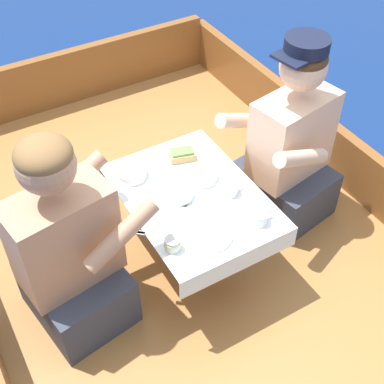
{
  "coord_description": "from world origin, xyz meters",
  "views": [
    {
      "loc": [
        -0.85,
        -1.51,
        2.34
      ],
      "look_at": [
        0.0,
        -0.07,
        0.73
      ],
      "focal_mm": 50.0,
      "sensor_mm": 36.0,
      "label": 1
    }
  ],
  "objects": [
    {
      "name": "gunwale_starboard",
      "position": [
        0.99,
        0.0,
        0.45
      ],
      "size": [
        0.06,
        3.05,
        0.31
      ],
      "primitive_type": "cube",
      "color": "brown",
      "rests_on": "boat_deck"
    },
    {
      "name": "bowl_center_far",
      "position": [
        -0.18,
        0.18,
        0.73
      ],
      "size": [
        0.14,
        0.14,
        0.04
      ],
      "color": "white",
      "rests_on": "cockpit_table"
    },
    {
      "name": "person_starboard",
      "position": [
        0.58,
        -0.01,
        0.7
      ],
      "size": [
        0.57,
        0.52,
        0.98
      ],
      "rotation": [
        0.0,
        0.0,
        3.32
      ],
      "color": "#333847",
      "rests_on": "boat_deck"
    },
    {
      "name": "person_port",
      "position": [
        -0.58,
        -0.08,
        0.69
      ],
      "size": [
        0.57,
        0.51,
        0.96
      ],
      "rotation": [
        0.0,
        0.0,
        0.16
      ],
      "color": "#333847",
      "rests_on": "boat_deck"
    },
    {
      "name": "boat_deck",
      "position": [
        0.0,
        0.0,
        0.15
      ],
      "size": [
        2.04,
        3.05,
        0.3
      ],
      "primitive_type": "cube",
      "color": "#9E6B38",
      "rests_on": "ground_plane"
    },
    {
      "name": "ground_plane",
      "position": [
        0.0,
        0.0,
        0.0
      ],
      "size": [
        60.0,
        60.0,
        0.0
      ],
      "primitive_type": "plane",
      "color": "navy"
    },
    {
      "name": "coffee_cup_port",
      "position": [
        0.15,
        -0.14,
        0.74
      ],
      "size": [
        0.1,
        0.07,
        0.06
      ],
      "color": "white",
      "rests_on": "cockpit_table"
    },
    {
      "name": "bow_coaming",
      "position": [
        0.0,
        1.5,
        0.48
      ],
      "size": [
        1.92,
        0.06,
        0.36
      ],
      "primitive_type": "cube",
      "color": "brown",
      "rests_on": "boat_deck"
    },
    {
      "name": "plate_bread",
      "position": [
        -0.06,
        -0.3,
        0.71
      ],
      "size": [
        0.21,
        0.21,
        0.01
      ],
      "color": "white",
      "rests_on": "cockpit_table"
    },
    {
      "name": "tin_can",
      "position": [
        -0.22,
        -0.29,
        0.73
      ],
      "size": [
        0.07,
        0.07,
        0.05
      ],
      "color": "silver",
      "rests_on": "cockpit_table"
    },
    {
      "name": "cockpit_table",
      "position": [
        0.0,
        -0.07,
        0.66
      ],
      "size": [
        0.56,
        0.77,
        0.41
      ],
      "color": "#B2B2B7",
      "rests_on": "boat_deck"
    },
    {
      "name": "bowl_starboard_near",
      "position": [
        0.09,
        -0.0,
        0.73
      ],
      "size": [
        0.13,
        0.13,
        0.04
      ],
      "color": "white",
      "rests_on": "cockpit_table"
    },
    {
      "name": "coffee_cup_starboard",
      "position": [
        0.16,
        -0.34,
        0.73
      ],
      "size": [
        0.1,
        0.07,
        0.05
      ],
      "color": "white",
      "rests_on": "cockpit_table"
    },
    {
      "name": "sandwich",
      "position": [
        0.08,
        0.16,
        0.74
      ],
      "size": [
        0.14,
        0.1,
        0.05
      ],
      "rotation": [
        0.0,
        0.0,
        -0.28
      ],
      "color": "tan",
      "rests_on": "plate_sandwich"
    },
    {
      "name": "utensil_fork_starboard",
      "position": [
        -0.25,
        -0.19,
        0.71
      ],
      "size": [
        0.14,
        0.12,
        0.0
      ],
      "rotation": [
        0.0,
        0.0,
        2.44
      ],
      "color": "silver",
      "rests_on": "cockpit_table"
    },
    {
      "name": "bowl_port_near",
      "position": [
        -0.06,
        -0.05,
        0.73
      ],
      "size": [
        0.11,
        0.11,
        0.04
      ],
      "color": "white",
      "rests_on": "cockpit_table"
    },
    {
      "name": "utensil_fork_port",
      "position": [
        -0.1,
        -0.13,
        0.71
      ],
      "size": [
        0.16,
        0.1,
        0.0
      ],
      "rotation": [
        0.0,
        0.0,
        0.52
      ],
      "color": "silver",
      "rests_on": "cockpit_table"
    },
    {
      "name": "plate_sandwich",
      "position": [
        0.08,
        0.16,
        0.71
      ],
      "size": [
        0.18,
        0.18,
        0.01
      ],
      "color": "white",
      "rests_on": "cockpit_table"
    },
    {
      "name": "utensil_knife_port",
      "position": [
        -0.07,
        0.23,
        0.71
      ],
      "size": [
        0.08,
        0.16,
        0.0
      ],
      "rotation": [
        0.0,
        0.0,
        1.99
      ],
      "color": "silver",
      "rests_on": "cockpit_table"
    }
  ]
}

